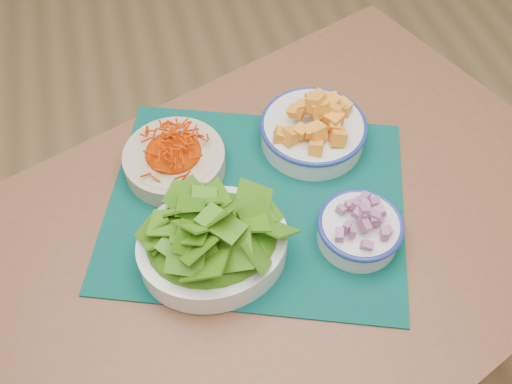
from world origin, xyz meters
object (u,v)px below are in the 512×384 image
at_px(placemat, 256,202).
at_px(carrot_bowl, 174,157).
at_px(squash_bowl, 314,125).
at_px(onion_bowl, 360,227).
at_px(table, 275,258).
at_px(lettuce_bowl, 212,237).

relative_size(placemat, carrot_bowl, 2.23).
distance_m(squash_bowl, onion_bowl, 0.24).
height_order(placemat, squash_bowl, squash_bowl).
relative_size(table, lettuce_bowl, 5.18).
relative_size(squash_bowl, lettuce_bowl, 0.78).
height_order(lettuce_bowl, onion_bowl, lettuce_bowl).
distance_m(lettuce_bowl, onion_bowl, 0.26).
height_order(squash_bowl, onion_bowl, squash_bowl).
height_order(carrot_bowl, onion_bowl, onion_bowl).
xyz_separation_m(table, placemat, (-0.02, 0.07, 0.10)).
xyz_separation_m(table, squash_bowl, (0.13, 0.18, 0.15)).
bearing_deg(lettuce_bowl, carrot_bowl, 94.48).
height_order(placemat, lettuce_bowl, lettuce_bowl).
xyz_separation_m(squash_bowl, lettuce_bowl, (-0.25, -0.21, 0.01)).
height_order(table, lettuce_bowl, lettuce_bowl).
bearing_deg(table, placemat, 86.13).
bearing_deg(onion_bowl, squash_bowl, 91.37).
bearing_deg(lettuce_bowl, placemat, 39.37).
distance_m(carrot_bowl, lettuce_bowl, 0.21).
height_order(table, placemat, placemat).
bearing_deg(placemat, squash_bowl, 59.30).
bearing_deg(lettuce_bowl, onion_bowl, -10.56).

